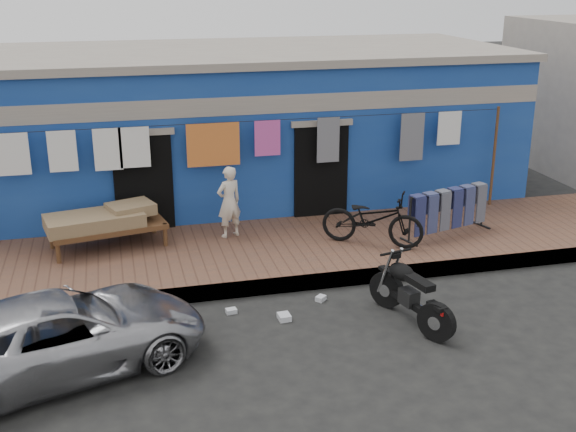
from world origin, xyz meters
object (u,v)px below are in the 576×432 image
object	(u,v)px
seated_person	(229,202)
charpoy	(108,228)
car	(62,333)
bicycle	(373,213)
motorcycle	(411,292)
jeans_rack	(448,211)

from	to	relation	value
seated_person	charpoy	xyz separation A→B (m)	(-2.21, -0.02, -0.32)
car	bicycle	world-z (taller)	bicycle
bicycle	seated_person	bearing A→B (deg)	99.28
seated_person	charpoy	size ratio (longest dim) A/B	0.59
motorcycle	charpoy	size ratio (longest dim) A/B	0.71
bicycle	charpoy	size ratio (longest dim) A/B	0.81
motorcycle	car	bearing A→B (deg)	168.59
car	charpoy	bearing A→B (deg)	-27.56
car	seated_person	bearing A→B (deg)	-54.89
seated_person	motorcycle	world-z (taller)	seated_person
jeans_rack	motorcycle	bearing A→B (deg)	-124.70
car	seated_person	world-z (taller)	seated_person
car	motorcycle	bearing A→B (deg)	-106.23
car	jeans_rack	distance (m)	7.43
bicycle	charpoy	xyz separation A→B (m)	(-4.65, 1.02, -0.24)
seated_person	charpoy	bearing A→B (deg)	-21.20
seated_person	bicycle	distance (m)	2.65
car	bicycle	xyz separation A→B (m)	(5.28, 2.75, 0.31)
bicycle	motorcycle	size ratio (longest dim) A/B	1.14
charpoy	jeans_rack	distance (m)	6.26
bicycle	motorcycle	world-z (taller)	bicycle
motorcycle	jeans_rack	size ratio (longest dim) A/B	0.84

